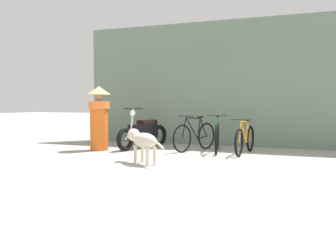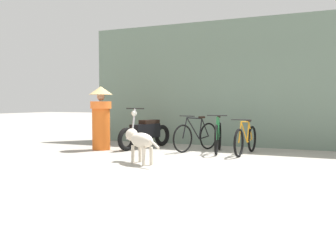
# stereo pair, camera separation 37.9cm
# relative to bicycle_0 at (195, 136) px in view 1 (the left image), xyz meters

# --- Properties ---
(ground_plane) EXTENTS (60.00, 60.00, 0.00)m
(ground_plane) POSITION_rel_bicycle_0_xyz_m (0.57, -1.96, -0.36)
(ground_plane) COLOR #9E998E
(shop_wall_back) EXTENTS (8.59, 0.20, 3.38)m
(shop_wall_back) POSITION_rel_bicycle_0_xyz_m (0.57, 1.44, 1.33)
(shop_wall_back) COLOR slate
(shop_wall_back) RESTS_ON ground
(bicycle_0) EXTENTS (0.63, 1.55, 0.87)m
(bicycle_0) POSITION_rel_bicycle_0_xyz_m (0.00, 0.00, 0.00)
(bicycle_0) COLOR black
(bicycle_0) RESTS_ON ground
(bicycle_1) EXTENTS (0.52, 1.64, 0.90)m
(bicycle_1) POSITION_rel_bicycle_0_xyz_m (0.57, -0.04, 0.01)
(bicycle_1) COLOR black
(bicycle_1) RESTS_ON ground
(bicycle_2) EXTENTS (0.46, 1.66, 0.81)m
(bicycle_2) POSITION_rel_bicycle_0_xyz_m (1.25, -0.13, -0.03)
(bicycle_2) COLOR black
(bicycle_2) RESTS_ON ground
(motorcycle) EXTENTS (0.65, 1.94, 1.04)m
(motorcycle) POSITION_rel_bicycle_0_xyz_m (-1.38, -0.03, 0.05)
(motorcycle) COLOR black
(motorcycle) RESTS_ON ground
(stray_dog) EXTENTS (1.09, 0.79, 0.66)m
(stray_dog) POSITION_rel_bicycle_0_xyz_m (-0.31, -2.27, 0.09)
(stray_dog) COLOR beige
(stray_dog) RESTS_ON ground
(person_in_robes) EXTENTS (0.72, 0.72, 1.58)m
(person_in_robes) POSITION_rel_bicycle_0_xyz_m (-2.24, -0.76, 0.50)
(person_in_robes) COLOR orange
(person_in_robes) RESTS_ON ground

